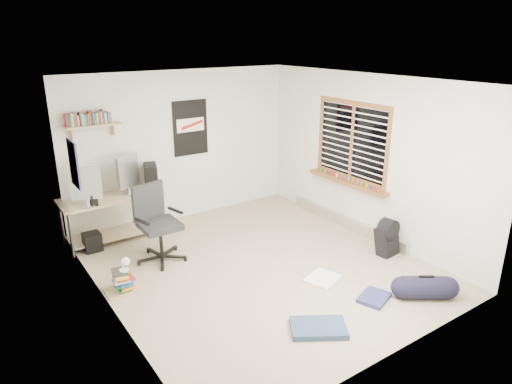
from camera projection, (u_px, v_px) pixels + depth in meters
floor at (259, 266)px, 6.29m from camera, size 4.00×4.50×0.01m
ceiling at (260, 80)px, 5.47m from camera, size 4.00×4.50×0.01m
back_wall at (183, 146)px, 7.64m from camera, size 4.00×0.01×2.50m
left_wall at (104, 212)px, 4.81m from camera, size 0.01×4.50×2.50m
right_wall at (367, 157)px, 6.95m from camera, size 0.01×4.50×2.50m
desk at (113, 217)px, 7.01m from camera, size 1.65×1.20×0.69m
monitor_left at (87, 193)px, 6.40m from camera, size 0.43×0.25×0.47m
monitor_right at (128, 180)px, 6.92m from camera, size 0.44×0.33×0.49m
pc_tower at (151, 177)px, 7.19m from camera, size 0.30×0.43×0.41m
keyboard at (117, 200)px, 6.75m from camera, size 0.38×0.15×0.02m
speaker_left at (94, 201)px, 6.49m from camera, size 0.10×0.10×0.19m
speaker_right at (149, 187)px, 7.09m from camera, size 0.12×0.12×0.18m
office_chair at (160, 228)px, 6.31m from camera, size 0.86×0.86×1.10m
wall_shelf at (93, 125)px, 6.60m from camera, size 0.80×0.22×0.24m
poster_back_wall at (190, 128)px, 7.60m from camera, size 0.62×0.03×0.92m
poster_left_wall at (74, 164)px, 5.67m from camera, size 0.02×0.42×0.60m
window at (351, 141)px, 7.09m from camera, size 0.10×1.50×1.26m
baseboard_heater at (346, 222)px, 7.54m from camera, size 0.08×2.50×0.18m
backpack at (387, 241)px, 6.59m from camera, size 0.35×0.29×0.43m
duffel_bag at (425, 287)px, 5.49m from camera, size 0.39×0.39×0.55m
tshirt at (323, 279)px, 5.93m from camera, size 0.52×0.47×0.04m
jeans_a at (318, 328)px, 4.92m from camera, size 0.71×0.64×0.06m
jeans_b at (374, 298)px, 5.49m from camera, size 0.47×0.41×0.05m
book_stack at (123, 279)px, 5.65m from camera, size 0.52×0.47×0.30m
desk_lamp at (123, 263)px, 5.57m from camera, size 0.17×0.22×0.20m
subwoofer at (92, 242)px, 6.70m from camera, size 0.24×0.24×0.27m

